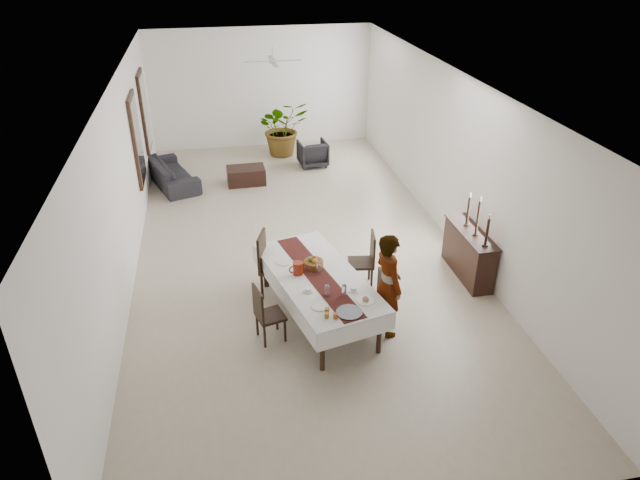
{
  "coord_description": "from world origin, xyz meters",
  "views": [
    {
      "loc": [
        -1.42,
        -9.57,
        5.42
      ],
      "look_at": [
        0.11,
        -1.75,
        1.05
      ],
      "focal_mm": 32.0,
      "sensor_mm": 36.0,
      "label": 1
    }
  ],
  "objects_px": {
    "sofa": "(172,173)",
    "sideboard_body": "(469,254)",
    "dining_table_top": "(317,277)",
    "woman": "(388,285)",
    "red_pitcher": "(298,268)"
  },
  "relations": [
    {
      "from": "red_pitcher",
      "to": "woman",
      "type": "height_order",
      "value": "woman"
    },
    {
      "from": "red_pitcher",
      "to": "sofa",
      "type": "bearing_deg",
      "value": 110.09
    },
    {
      "from": "woman",
      "to": "sofa",
      "type": "height_order",
      "value": "woman"
    },
    {
      "from": "woman",
      "to": "sofa",
      "type": "bearing_deg",
      "value": 15.72
    },
    {
      "from": "sofa",
      "to": "sideboard_body",
      "type": "bearing_deg",
      "value": -153.82
    },
    {
      "from": "woman",
      "to": "sideboard_body",
      "type": "bearing_deg",
      "value": -67.76
    },
    {
      "from": "dining_table_top",
      "to": "sofa",
      "type": "relative_size",
      "value": 1.22
    },
    {
      "from": "red_pitcher",
      "to": "woman",
      "type": "distance_m",
      "value": 1.39
    },
    {
      "from": "woman",
      "to": "sideboard_body",
      "type": "relative_size",
      "value": 1.19
    },
    {
      "from": "dining_table_top",
      "to": "sideboard_body",
      "type": "relative_size",
      "value": 1.75
    },
    {
      "from": "woman",
      "to": "sofa",
      "type": "xyz_separation_m",
      "value": [
        -3.36,
        6.46,
        -0.54
      ]
    },
    {
      "from": "dining_table_top",
      "to": "red_pitcher",
      "type": "xyz_separation_m",
      "value": [
        -0.28,
        0.09,
        0.14
      ]
    },
    {
      "from": "red_pitcher",
      "to": "sofa",
      "type": "height_order",
      "value": "red_pitcher"
    },
    {
      "from": "dining_table_top",
      "to": "woman",
      "type": "relative_size",
      "value": 1.47
    },
    {
      "from": "dining_table_top",
      "to": "red_pitcher",
      "type": "relative_size",
      "value": 12.0
    }
  ]
}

